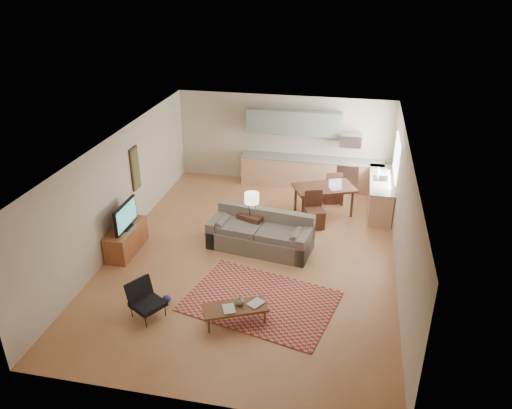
% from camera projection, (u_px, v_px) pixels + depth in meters
% --- Properties ---
extents(room, '(9.00, 9.00, 9.00)m').
position_uv_depth(room, '(253.00, 202.00, 11.18)').
color(room, '#AC7044').
rests_on(room, ground).
extents(kitchen_counter_back, '(4.26, 0.64, 0.92)m').
position_uv_depth(kitchen_counter_back, '(311.00, 173.00, 15.09)').
color(kitchen_counter_back, tan).
rests_on(kitchen_counter_back, ground).
extents(kitchen_counter_right, '(0.64, 2.26, 0.92)m').
position_uv_depth(kitchen_counter_right, '(380.00, 194.00, 13.68)').
color(kitchen_counter_right, tan).
rests_on(kitchen_counter_right, ground).
extents(kitchen_range, '(0.62, 0.62, 0.90)m').
position_uv_depth(kitchen_range, '(348.00, 176.00, 14.89)').
color(kitchen_range, '#A5A8AD').
rests_on(kitchen_range, ground).
extents(kitchen_microwave, '(0.62, 0.40, 0.35)m').
position_uv_depth(kitchen_microwave, '(351.00, 140.00, 14.43)').
color(kitchen_microwave, '#A5A8AD').
rests_on(kitchen_microwave, room).
extents(upper_cabinets, '(2.80, 0.34, 0.70)m').
position_uv_depth(upper_cabinets, '(294.00, 122.00, 14.68)').
color(upper_cabinets, gray).
rests_on(upper_cabinets, room).
extents(window_right, '(0.02, 1.40, 1.05)m').
position_uv_depth(window_right, '(396.00, 158.00, 13.15)').
color(window_right, white).
rests_on(window_right, room).
extents(wall_art_left, '(0.06, 0.42, 1.10)m').
position_uv_depth(wall_art_left, '(135.00, 169.00, 12.47)').
color(wall_art_left, olive).
rests_on(wall_art_left, room).
extents(triptych, '(1.70, 0.04, 0.50)m').
position_uv_depth(triptych, '(281.00, 127.00, 14.96)').
color(triptych, beige).
rests_on(triptych, room).
extents(rug, '(3.30, 2.64, 0.02)m').
position_uv_depth(rug, '(260.00, 301.00, 10.11)').
color(rug, maroon).
rests_on(rug, floor).
extents(sofa, '(2.67, 1.47, 0.88)m').
position_uv_depth(sofa, '(260.00, 232.00, 11.81)').
color(sofa, '#625A50').
rests_on(sofa, floor).
extents(coffee_table, '(1.31, 0.95, 0.37)m').
position_uv_depth(coffee_table, '(235.00, 314.00, 9.45)').
color(coffee_table, '#533119').
rests_on(coffee_table, floor).
extents(book_a, '(0.44, 0.46, 0.03)m').
position_uv_depth(book_a, '(223.00, 310.00, 9.28)').
color(book_a, maroon).
rests_on(book_a, coffee_table).
extents(book_b, '(0.51, 0.51, 0.02)m').
position_uv_depth(book_b, '(252.00, 301.00, 9.53)').
color(book_b, navy).
rests_on(book_b, coffee_table).
extents(vase, '(0.22, 0.22, 0.18)m').
position_uv_depth(vase, '(240.00, 301.00, 9.40)').
color(vase, black).
rests_on(vase, coffee_table).
extents(armchair, '(0.88, 0.88, 0.73)m').
position_uv_depth(armchair, '(147.00, 301.00, 9.54)').
color(armchair, black).
rests_on(armchair, floor).
extents(tv_credenza, '(0.52, 1.36, 0.63)m').
position_uv_depth(tv_credenza, '(126.00, 239.00, 11.76)').
color(tv_credenza, brown).
rests_on(tv_credenza, floor).
extents(tv, '(0.10, 1.05, 0.63)m').
position_uv_depth(tv, '(125.00, 216.00, 11.47)').
color(tv, black).
rests_on(tv, tv_credenza).
extents(console_table, '(0.72, 0.60, 0.72)m').
position_uv_depth(console_table, '(252.00, 227.00, 12.20)').
color(console_table, '#3B1F16').
rests_on(console_table, floor).
extents(table_lamp, '(0.43, 0.43, 0.57)m').
position_uv_depth(table_lamp, '(252.00, 203.00, 11.92)').
color(table_lamp, beige).
rests_on(table_lamp, console_table).
extents(dining_table, '(1.81, 1.46, 0.80)m').
position_uv_depth(dining_table, '(323.00, 200.00, 13.48)').
color(dining_table, '#3B1F16').
rests_on(dining_table, floor).
extents(dining_chair_near, '(0.59, 0.61, 0.96)m').
position_uv_depth(dining_chair_near, '(315.00, 210.00, 12.76)').
color(dining_chair_near, '#3B1F16').
rests_on(dining_chair_near, floor).
extents(dining_chair_far, '(0.61, 0.62, 0.97)m').
position_uv_depth(dining_chair_far, '(332.00, 186.00, 14.14)').
color(dining_chair_far, '#3B1F16').
rests_on(dining_chair_far, floor).
extents(laptop, '(0.40, 0.34, 0.25)m').
position_uv_depth(laptop, '(336.00, 185.00, 13.10)').
color(laptop, '#A5A8AD').
rests_on(laptop, dining_table).
extents(soap_bottle, '(0.10, 0.11, 0.19)m').
position_uv_depth(soap_bottle, '(379.00, 170.00, 13.77)').
color(soap_bottle, beige).
rests_on(soap_bottle, kitchen_counter_right).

